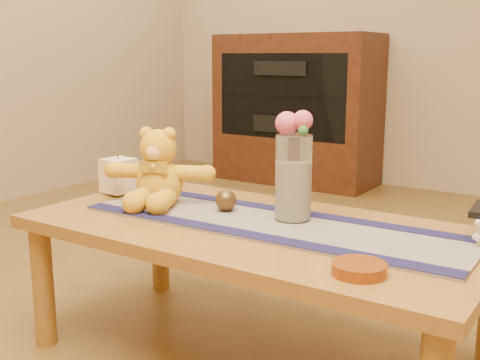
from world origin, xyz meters
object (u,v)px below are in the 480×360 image
Objects in this scene: glass_vase at (293,178)px; book_bottom at (480,234)px; pillar_candle at (119,175)px; amber_dish at (359,269)px; teddy_bear at (159,167)px; bronze_ball at (226,200)px.

book_bottom is (0.51, 0.15, -0.13)m from glass_vase.
pillar_candle reaches higher than book_bottom.
amber_dish is (1.06, -0.28, -0.06)m from pillar_candle.
pillar_candle is (-0.23, 0.04, -0.06)m from teddy_bear.
book_bottom is (0.99, 0.22, -0.12)m from teddy_bear.
amber_dish is at bearing -41.55° from glass_vase.
amber_dish is (0.57, -0.27, -0.03)m from bronze_ball.
glass_vase reaches higher than bronze_ball.
teddy_bear reaches higher than amber_dish.
pillar_candle is 0.72m from glass_vase.
teddy_bear reaches higher than book_bottom.
pillar_candle is 0.94× the size of amber_dish.
glass_vase reaches higher than amber_dish.
teddy_bear is 0.48m from glass_vase.
teddy_bear is 0.27m from bronze_ball.
bronze_ball is at bearing -173.41° from book_bottom.
teddy_bear is 0.25m from pillar_candle.
book_bottom is at bearing 69.48° from amber_dish.
glass_vase is 0.25m from bronze_ball.
teddy_bear is 1.39× the size of glass_vase.
teddy_bear is 5.19× the size of bronze_ball.
teddy_bear reaches higher than bronze_ball.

